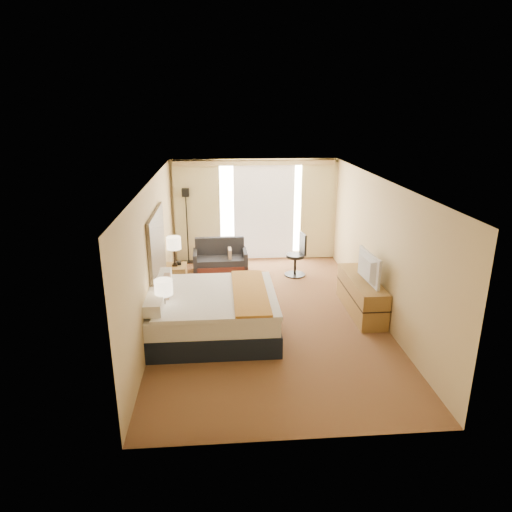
{
  "coord_description": "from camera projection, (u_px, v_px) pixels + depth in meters",
  "views": [
    {
      "loc": [
        -0.88,
        -8.0,
        3.86
      ],
      "look_at": [
        -0.2,
        0.4,
        1.07
      ],
      "focal_mm": 32.0,
      "sensor_mm": 36.0,
      "label": 1
    }
  ],
  "objects": [
    {
      "name": "wall_front",
      "position": [
        301.0,
        345.0,
        5.13
      ],
      "size": [
        4.2,
        0.02,
        2.6
      ],
      "primitive_type": "cube",
      "color": "tan",
      "rests_on": "ground"
    },
    {
      "name": "loveseat",
      "position": [
        220.0,
        261.0,
        11.06
      ],
      "size": [
        1.31,
        0.73,
        0.81
      ],
      "rotation": [
        0.0,
        0.0,
        0.03
      ],
      "color": "maroon",
      "rests_on": "floor"
    },
    {
      "name": "wall_back",
      "position": [
        254.0,
        210.0,
        11.76
      ],
      "size": [
        4.2,
        0.02,
        2.6
      ],
      "primitive_type": "cube",
      "color": "tan",
      "rests_on": "ground"
    },
    {
      "name": "television",
      "position": [
        364.0,
        267.0,
        8.51
      ],
      "size": [
        0.19,
        1.0,
        0.57
      ],
      "primitive_type": "imported",
      "rotation": [
        0.0,
        0.0,
        1.63
      ],
      "color": "black",
      "rests_on": "media_dresser"
    },
    {
      "name": "media_dresser",
      "position": [
        361.0,
        295.0,
        8.88
      ],
      "size": [
        0.5,
        1.8,
        0.7
      ],
      "primitive_type": "cube",
      "color": "olive",
      "rests_on": "floor"
    },
    {
      "name": "nightstand_right",
      "position": [
        176.0,
        277.0,
        10.0
      ],
      "size": [
        0.45,
        0.52,
        0.55
      ],
      "primitive_type": "cube",
      "color": "olive",
      "rests_on": "floor"
    },
    {
      "name": "wall_left",
      "position": [
        154.0,
        254.0,
        8.29
      ],
      "size": [
        0.02,
        7.0,
        2.6
      ],
      "primitive_type": "cube",
      "color": "tan",
      "rests_on": "ground"
    },
    {
      "name": "curtains",
      "position": [
        254.0,
        207.0,
        11.62
      ],
      "size": [
        4.12,
        0.19,
        2.56
      ],
      "color": "beige",
      "rests_on": "floor"
    },
    {
      "name": "wall_right",
      "position": [
        379.0,
        248.0,
        8.61
      ],
      "size": [
        0.02,
        7.0,
        2.6
      ],
      "primitive_type": "cube",
      "color": "tan",
      "rests_on": "ground"
    },
    {
      "name": "floor_lamp",
      "position": [
        186.0,
        211.0,
        11.39
      ],
      "size": [
        0.24,
        0.24,
        1.92
      ],
      "color": "black",
      "rests_on": "floor"
    },
    {
      "name": "nightstand_left",
      "position": [
        164.0,
        331.0,
        7.63
      ],
      "size": [
        0.45,
        0.52,
        0.55
      ],
      "primitive_type": "cube",
      "color": "olive",
      "rests_on": "floor"
    },
    {
      "name": "bed",
      "position": [
        212.0,
        312.0,
        8.03
      ],
      "size": [
        2.23,
        2.03,
        1.08
      ],
      "color": "black",
      "rests_on": "floor"
    },
    {
      "name": "lamp_left",
      "position": [
        164.0,
        288.0,
        7.42
      ],
      "size": [
        0.3,
        0.3,
        0.63
      ],
      "color": "black",
      "rests_on": "nightstand_left"
    },
    {
      "name": "floor",
      "position": [
        268.0,
        315.0,
        8.85
      ],
      "size": [
        4.2,
        7.0,
        0.02
      ],
      "primitive_type": "cube",
      "color": "#501D17",
      "rests_on": "ground"
    },
    {
      "name": "telephone",
      "position": [
        177.0,
        263.0,
        9.98
      ],
      "size": [
        0.17,
        0.13,
        0.06
      ],
      "primitive_type": "cube",
      "rotation": [
        0.0,
        0.0,
        0.01
      ],
      "color": "black",
      "rests_on": "nightstand_right"
    },
    {
      "name": "desk_chair",
      "position": [
        297.0,
        257.0,
        10.78
      ],
      "size": [
        0.5,
        0.5,
        1.02
      ],
      "rotation": [
        0.0,
        0.0,
        0.15
      ],
      "color": "black",
      "rests_on": "floor"
    },
    {
      "name": "window",
      "position": [
        264.0,
        209.0,
        11.74
      ],
      "size": [
        2.3,
        0.02,
        2.3
      ],
      "primitive_type": "cube",
      "color": "silver",
      "rests_on": "wall_back"
    },
    {
      "name": "lamp_right",
      "position": [
        174.0,
        244.0,
        9.74
      ],
      "size": [
        0.31,
        0.31,
        0.65
      ],
      "color": "black",
      "rests_on": "nightstand_right"
    },
    {
      "name": "tissue_box",
      "position": [
        163.0,
        313.0,
        7.52
      ],
      "size": [
        0.12,
        0.12,
        0.1
      ],
      "primitive_type": "cube",
      "rotation": [
        0.0,
        0.0,
        -0.16
      ],
      "color": "#88A5D3",
      "rests_on": "nightstand_left"
    },
    {
      "name": "headboard",
      "position": [
        157.0,
        251.0,
        8.48
      ],
      "size": [
        0.06,
        1.85,
        1.5
      ],
      "primitive_type": "cube",
      "color": "black",
      "rests_on": "wall_left"
    },
    {
      "name": "ceiling",
      "position": [
        269.0,
        181.0,
        8.04
      ],
      "size": [
        4.2,
        7.0,
        0.02
      ],
      "primitive_type": "cube",
      "color": "silver",
      "rests_on": "wall_back"
    }
  ]
}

